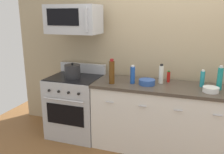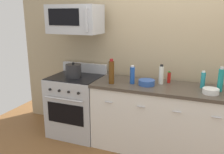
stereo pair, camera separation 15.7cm
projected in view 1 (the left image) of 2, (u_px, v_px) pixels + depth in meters
ground_plane at (160, 148)px, 3.37m from camera, size 5.95×5.95×0.00m
back_wall at (169, 48)px, 3.40m from camera, size 4.96×0.10×2.70m
counter_unit at (162, 118)px, 3.25m from camera, size 1.87×0.66×0.92m
range_oven at (76, 105)px, 3.66m from camera, size 0.76×0.69×1.07m
microwave at (74, 19)px, 3.37m from camera, size 0.74×0.44×0.40m
bottle_hot_sauce_red at (168, 77)px, 3.26m from camera, size 0.04×0.04×0.16m
bottle_wine_amber at (112, 72)px, 3.17m from camera, size 0.07×0.07×0.33m
bottle_dish_soap at (202, 79)px, 3.05m from camera, size 0.06×0.06×0.22m
bottle_vinegar_white at (161, 74)px, 3.19m from camera, size 0.06×0.06×0.26m
bottle_sparkling_teal at (220, 78)px, 2.92m from camera, size 0.07×0.07×0.30m
bottle_soda_blue at (133, 75)px, 3.19m from camera, size 0.06×0.06×0.25m
bowl_blue_mixing at (147, 82)px, 3.15m from camera, size 0.21×0.21×0.07m
bowl_white_ceramic at (211, 89)px, 2.85m from camera, size 0.19×0.19×0.06m
stockpot at (73, 71)px, 3.47m from camera, size 0.23×0.23×0.23m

